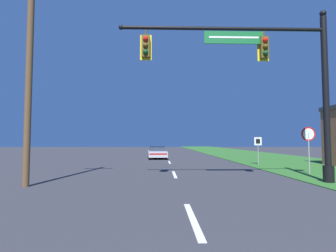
{
  "coord_description": "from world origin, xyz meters",
  "views": [
    {
      "loc": [
        -0.74,
        -0.06,
        1.78
      ],
      "look_at": [
        0.0,
        26.25,
        3.3
      ],
      "focal_mm": 28.0,
      "sensor_mm": 36.0,
      "label": 1
    }
  ],
  "objects_px": {
    "utility_pole_near": "(29,68)",
    "signal_mast": "(274,76)",
    "stop_sign": "(308,140)",
    "car_ahead": "(157,153)",
    "route_sign_post": "(258,145)"
  },
  "relations": [
    {
      "from": "utility_pole_near",
      "to": "signal_mast",
      "type": "bearing_deg",
      "value": 2.85
    },
    {
      "from": "stop_sign",
      "to": "signal_mast",
      "type": "bearing_deg",
      "value": -137.08
    },
    {
      "from": "signal_mast",
      "to": "car_ahead",
      "type": "height_order",
      "value": "signal_mast"
    },
    {
      "from": "stop_sign",
      "to": "utility_pole_near",
      "type": "bearing_deg",
      "value": -165.76
    },
    {
      "from": "stop_sign",
      "to": "utility_pole_near",
      "type": "xyz_separation_m",
      "value": [
        -13.23,
        -3.36,
        2.85
      ]
    },
    {
      "from": "signal_mast",
      "to": "route_sign_post",
      "type": "bearing_deg",
      "value": 74.18
    },
    {
      "from": "stop_sign",
      "to": "route_sign_post",
      "type": "xyz_separation_m",
      "value": [
        -0.74,
        5.37,
        -0.34
      ]
    },
    {
      "from": "car_ahead",
      "to": "route_sign_post",
      "type": "bearing_deg",
      "value": -45.92
    },
    {
      "from": "signal_mast",
      "to": "route_sign_post",
      "type": "height_order",
      "value": "signal_mast"
    },
    {
      "from": "signal_mast",
      "to": "utility_pole_near",
      "type": "height_order",
      "value": "utility_pole_near"
    },
    {
      "from": "stop_sign",
      "to": "route_sign_post",
      "type": "distance_m",
      "value": 5.43
    },
    {
      "from": "car_ahead",
      "to": "utility_pole_near",
      "type": "distance_m",
      "value": 17.76
    },
    {
      "from": "signal_mast",
      "to": "car_ahead",
      "type": "bearing_deg",
      "value": 108.12
    },
    {
      "from": "signal_mast",
      "to": "utility_pole_near",
      "type": "relative_size",
      "value": 1.01
    },
    {
      "from": "stop_sign",
      "to": "car_ahead",
      "type": "bearing_deg",
      "value": 122.22
    }
  ]
}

